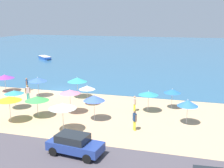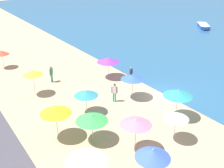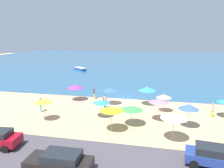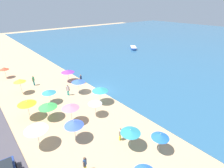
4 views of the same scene
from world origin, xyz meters
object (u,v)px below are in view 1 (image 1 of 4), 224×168
Objects in this scene: beach_umbrella_1 at (172,91)px; beach_umbrella_6 at (14,92)px; parked_car_2 at (75,144)px; bather_0 at (27,84)px; beach_umbrella_7 at (188,103)px; skiff_nearshore at (45,58)px; beach_umbrella_0 at (148,93)px; bather_1 at (135,119)px; beach_umbrella_3 at (87,88)px; beach_umbrella_14 at (63,106)px; beach_umbrella_10 at (9,99)px; beach_umbrella_13 at (4,76)px; beach_umbrella_12 at (38,80)px; beach_umbrella_9 at (94,98)px; beach_umbrella_5 at (77,80)px; bather_3 at (135,103)px; beach_umbrella_11 at (37,98)px; bather_4 at (28,92)px; beach_umbrella_8 at (70,92)px.

beach_umbrella_6 is at bearing -164.08° from beach_umbrella_1.
bather_0 is at bearing 131.67° from parked_car_2.
beach_umbrella_7 is 46.60m from skiff_nearshore.
beach_umbrella_0 reaches higher than bather_0.
beach_umbrella_3 is at bearing 139.02° from bather_1.
beach_umbrella_14 is at bearing -84.56° from beach_umbrella_3.
beach_umbrella_13 is (-7.35, 9.29, -0.23)m from beach_umbrella_10.
beach_umbrella_9 is at bearing -32.34° from beach_umbrella_12.
beach_umbrella_5 is at bearing -54.48° from skiff_nearshore.
beach_umbrella_7 is (12.89, -5.30, -0.24)m from beach_umbrella_5.
skiff_nearshore is (-27.45, 30.80, -0.52)m from bather_3.
beach_umbrella_10 is (-7.32, -2.54, 0.07)m from beach_umbrella_9.
beach_umbrella_14 reaches higher than bather_0.
beach_umbrella_14 reaches higher than beach_umbrella_10.
beach_umbrella_13 is at bearing 179.57° from beach_umbrella_5.
beach_umbrella_10 is 1.10× the size of beach_umbrella_11.
bather_4 is at bearing 158.49° from bather_1.
beach_umbrella_0 is at bearing 3.81° from bather_3.
parked_car_2 is 48.48m from skiff_nearshore.
bather_1 reaches higher than skiff_nearshore.
beach_umbrella_9 is 1.00× the size of beach_umbrella_10.
beach_umbrella_1 is at bearing 8.06° from beach_umbrella_3.
beach_umbrella_12 is at bearing 103.47° from beach_umbrella_10.
beach_umbrella_7 is at bearing -15.15° from beach_umbrella_3.
bather_1 is at bearing -29.67° from bather_0.
beach_umbrella_7 is 0.93× the size of beach_umbrella_10.
beach_umbrella_7 reaches higher than bather_1.
beach_umbrella_6 reaches higher than bather_0.
bather_3 is 10.76m from parked_car_2.
beach_umbrella_3 is at bearing 164.85° from beach_umbrella_7.
bather_1 is at bearing 19.08° from beach_umbrella_14.
beach_umbrella_5 is 13.94m from beach_umbrella_7.
bather_1 is 5.11m from bather_3.
beach_umbrella_5 is at bearing 158.53° from bather_3.
bather_1 is at bearing -42.89° from beach_umbrella_5.
beach_umbrella_0 is 0.89× the size of beach_umbrella_10.
beach_umbrella_13 is at bearing -152.01° from bather_0.
beach_umbrella_7 is 0.91× the size of beach_umbrella_14.
bather_4 is (-14.15, 0.32, -0.98)m from beach_umbrella_0.
beach_umbrella_7 reaches higher than beach_umbrella_6.
bather_0 is (-3.00, 7.03, -0.87)m from beach_umbrella_6.
beach_umbrella_6 is 4.01m from beach_umbrella_11.
beach_umbrella_3 is 1.28× the size of bather_1.
beach_umbrella_11 is 4.84m from beach_umbrella_14.
beach_umbrella_0 is 0.56× the size of parked_car_2.
beach_umbrella_1 reaches higher than bather_1.
beach_umbrella_13 reaches higher than beach_umbrella_6.
beach_umbrella_3 is 8.45m from beach_umbrella_10.
parked_car_2 is at bearing -64.00° from beach_umbrella_8.
beach_umbrella_9 is 3.68m from beach_umbrella_14.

